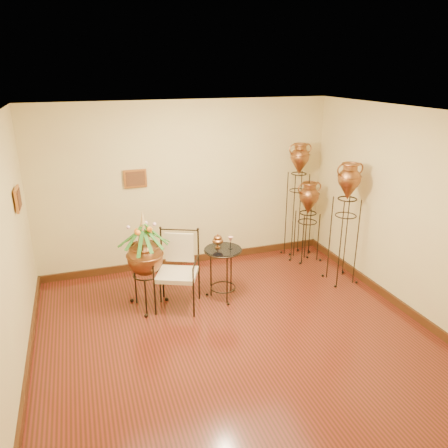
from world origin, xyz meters
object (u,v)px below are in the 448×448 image
object	(u,v)px
planter_urn	(145,254)
armchair	(177,272)
side_table	(223,272)
amphora_mid	(345,223)
amphora_tall	(297,200)

from	to	relation	value
planter_urn	armchair	distance (m)	0.52
armchair	side_table	distance (m)	0.72
planter_urn	side_table	bearing A→B (deg)	-4.54
planter_urn	armchair	size ratio (longest dim) A/B	1.33
amphora_mid	planter_urn	size ratio (longest dim) A/B	1.32
amphora_tall	side_table	xyz separation A→B (m)	(-1.73, -1.03, -0.65)
amphora_mid	side_table	distance (m)	2.06
amphora_mid	planter_urn	bearing A→B (deg)	176.87
side_table	amphora_mid	bearing A→B (deg)	-2.33
amphora_tall	planter_urn	distance (m)	3.01
amphora_tall	side_table	bearing A→B (deg)	-149.17
armchair	amphora_tall	bearing A→B (deg)	48.29
planter_urn	armchair	xyz separation A→B (m)	(0.41, -0.14, -0.27)
planter_urn	amphora_tall	bearing A→B (deg)	18.36
amphora_tall	amphora_mid	world-z (taller)	amphora_tall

